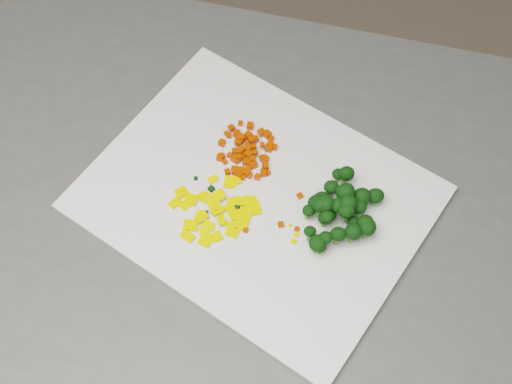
# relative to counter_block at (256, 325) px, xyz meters

# --- Properties ---
(counter_block) EXTENTS (1.00, 0.78, 0.90)m
(counter_block) POSITION_rel_counter_block_xyz_m (0.00, 0.00, 0.00)
(counter_block) COLOR #4D4D4A
(counter_block) RESTS_ON ground
(cutting_board) EXTENTS (0.50, 0.47, 0.01)m
(cutting_board) POSITION_rel_counter_block_xyz_m (-0.00, 0.01, 0.46)
(cutting_board) COLOR white
(cutting_board) RESTS_ON counter_block
(carrot_pile) EXTENTS (0.09, 0.09, 0.02)m
(carrot_pile) POSITION_rel_counter_block_xyz_m (-0.01, 0.07, 0.47)
(carrot_pile) COLOR #C12A02
(carrot_pile) RESTS_ON cutting_board
(pepper_pile) EXTENTS (0.10, 0.10, 0.01)m
(pepper_pile) POSITION_rel_counter_block_xyz_m (-0.05, -0.02, 0.47)
(pepper_pile) COLOR yellow
(pepper_pile) RESTS_ON cutting_board
(broccoli_pile) EXTENTS (0.11, 0.11, 0.05)m
(broccoli_pile) POSITION_rel_counter_block_xyz_m (0.10, -0.02, 0.49)
(broccoli_pile) COLOR black
(broccoli_pile) RESTS_ON cutting_board
(carrot_cube_0) EXTENTS (0.01, 0.01, 0.01)m
(carrot_cube_0) POSITION_rel_counter_block_xyz_m (-0.04, 0.10, 0.46)
(carrot_cube_0) COLOR #C12A02
(carrot_cube_0) RESTS_ON carrot_pile
(carrot_cube_1) EXTENTS (0.01, 0.01, 0.01)m
(carrot_cube_1) POSITION_rel_counter_block_xyz_m (-0.03, 0.05, 0.46)
(carrot_cube_1) COLOR #C12A02
(carrot_cube_1) RESTS_ON carrot_pile
(carrot_cube_2) EXTENTS (0.01, 0.01, 0.01)m
(carrot_cube_2) POSITION_rel_counter_block_xyz_m (-0.02, 0.04, 0.46)
(carrot_cube_2) COLOR #C12A02
(carrot_cube_2) RESTS_ON carrot_pile
(carrot_cube_3) EXTENTS (0.01, 0.01, 0.01)m
(carrot_cube_3) POSITION_rel_counter_block_xyz_m (-0.02, 0.05, 0.46)
(carrot_cube_3) COLOR #C12A02
(carrot_cube_3) RESTS_ON carrot_pile
(carrot_cube_4) EXTENTS (0.01, 0.01, 0.01)m
(carrot_cube_4) POSITION_rel_counter_block_xyz_m (-0.04, 0.06, 0.46)
(carrot_cube_4) COLOR #C12A02
(carrot_cube_4) RESTS_ON carrot_pile
(carrot_cube_5) EXTENTS (0.01, 0.01, 0.01)m
(carrot_cube_5) POSITION_rel_counter_block_xyz_m (-0.01, 0.07, 0.47)
(carrot_cube_5) COLOR #C12A02
(carrot_cube_5) RESTS_ON carrot_pile
(carrot_cube_6) EXTENTS (0.01, 0.01, 0.01)m
(carrot_cube_6) POSITION_rel_counter_block_xyz_m (-0.02, 0.09, 0.46)
(carrot_cube_6) COLOR #C12A02
(carrot_cube_6) RESTS_ON carrot_pile
(carrot_cube_7) EXTENTS (0.01, 0.01, 0.01)m
(carrot_cube_7) POSITION_rel_counter_block_xyz_m (-0.02, 0.08, 0.46)
(carrot_cube_7) COLOR #C12A02
(carrot_cube_7) RESTS_ON carrot_pile
(carrot_cube_8) EXTENTS (0.01, 0.01, 0.01)m
(carrot_cube_8) POSITION_rel_counter_block_xyz_m (0.01, 0.05, 0.46)
(carrot_cube_8) COLOR #C12A02
(carrot_cube_8) RESTS_ON carrot_pile
(carrot_cube_9) EXTENTS (0.01, 0.01, 0.01)m
(carrot_cube_9) POSITION_rel_counter_block_xyz_m (-0.04, 0.10, 0.46)
(carrot_cube_9) COLOR #C12A02
(carrot_cube_9) RESTS_ON carrot_pile
(carrot_cube_10) EXTENTS (0.01, 0.01, 0.01)m
(carrot_cube_10) POSITION_rel_counter_block_xyz_m (0.00, 0.03, 0.46)
(carrot_cube_10) COLOR #C12A02
(carrot_cube_10) RESTS_ON carrot_pile
(carrot_cube_11) EXTENTS (0.01, 0.01, 0.01)m
(carrot_cube_11) POSITION_rel_counter_block_xyz_m (-0.02, 0.09, 0.46)
(carrot_cube_11) COLOR #C12A02
(carrot_cube_11) RESTS_ON carrot_pile
(carrot_cube_12) EXTENTS (0.01, 0.01, 0.01)m
(carrot_cube_12) POSITION_rel_counter_block_xyz_m (-0.02, 0.06, 0.46)
(carrot_cube_12) COLOR #C12A02
(carrot_cube_12) RESTS_ON carrot_pile
(carrot_cube_13) EXTENTS (0.01, 0.01, 0.01)m
(carrot_cube_13) POSITION_rel_counter_block_xyz_m (-0.03, 0.07, 0.46)
(carrot_cube_13) COLOR #C12A02
(carrot_cube_13) RESTS_ON carrot_pile
(carrot_cube_14) EXTENTS (0.01, 0.01, 0.01)m
(carrot_cube_14) POSITION_rel_counter_block_xyz_m (-0.03, 0.08, 0.47)
(carrot_cube_14) COLOR #C12A02
(carrot_cube_14) RESTS_ON carrot_pile
(carrot_cube_15) EXTENTS (0.01, 0.01, 0.01)m
(carrot_cube_15) POSITION_rel_counter_block_xyz_m (0.00, 0.06, 0.46)
(carrot_cube_15) COLOR #C12A02
(carrot_cube_15) RESTS_ON carrot_pile
(carrot_cube_16) EXTENTS (0.01, 0.01, 0.01)m
(carrot_cube_16) POSITION_rel_counter_block_xyz_m (-0.02, 0.07, 0.47)
(carrot_cube_16) COLOR #C12A02
(carrot_cube_16) RESTS_ON carrot_pile
(carrot_cube_17) EXTENTS (0.01, 0.01, 0.01)m
(carrot_cube_17) POSITION_rel_counter_block_xyz_m (-0.03, 0.04, 0.46)
(carrot_cube_17) COLOR #C12A02
(carrot_cube_17) RESTS_ON carrot_pile
(carrot_cube_18) EXTENTS (0.01, 0.01, 0.01)m
(carrot_cube_18) POSITION_rel_counter_block_xyz_m (-0.01, 0.03, 0.46)
(carrot_cube_18) COLOR #C12A02
(carrot_cube_18) RESTS_ON carrot_pile
(carrot_cube_19) EXTENTS (0.01, 0.01, 0.01)m
(carrot_cube_19) POSITION_rel_counter_block_xyz_m (-0.05, 0.06, 0.46)
(carrot_cube_19) COLOR #C12A02
(carrot_cube_19) RESTS_ON carrot_pile
(carrot_cube_20) EXTENTS (0.01, 0.01, 0.01)m
(carrot_cube_20) POSITION_rel_counter_block_xyz_m (-0.01, 0.09, 0.47)
(carrot_cube_20) COLOR #C12A02
(carrot_cube_20) RESTS_ON carrot_pile
(carrot_cube_21) EXTENTS (0.01, 0.01, 0.01)m
(carrot_cube_21) POSITION_rel_counter_block_xyz_m (-0.02, 0.06, 0.46)
(carrot_cube_21) COLOR #C12A02
(carrot_cube_21) RESTS_ON carrot_pile
(carrot_cube_22) EXTENTS (0.01, 0.01, 0.01)m
(carrot_cube_22) POSITION_rel_counter_block_xyz_m (0.01, 0.04, 0.46)
(carrot_cube_22) COLOR #C12A02
(carrot_cube_22) RESTS_ON carrot_pile
(carrot_cube_23) EXTENTS (0.01, 0.01, 0.01)m
(carrot_cube_23) POSITION_rel_counter_block_xyz_m (-0.02, 0.06, 0.47)
(carrot_cube_23) COLOR #C12A02
(carrot_cube_23) RESTS_ON carrot_pile
(carrot_cube_24) EXTENTS (0.01, 0.01, 0.01)m
(carrot_cube_24) POSITION_rel_counter_block_xyz_m (-0.01, 0.09, 0.47)
(carrot_cube_24) COLOR #C12A02
(carrot_cube_24) RESTS_ON carrot_pile
(carrot_cube_25) EXTENTS (0.01, 0.01, 0.01)m
(carrot_cube_25) POSITION_rel_counter_block_xyz_m (-0.04, 0.04, 0.46)
(carrot_cube_25) COLOR #C12A02
(carrot_cube_25) RESTS_ON carrot_pile
(carrot_cube_26) EXTENTS (0.01, 0.01, 0.01)m
(carrot_cube_26) POSITION_rel_counter_block_xyz_m (-0.02, 0.03, 0.46)
(carrot_cube_26) COLOR #C12A02
(carrot_cube_26) RESTS_ON carrot_pile
(carrot_cube_27) EXTENTS (0.01, 0.01, 0.01)m
(carrot_cube_27) POSITION_rel_counter_block_xyz_m (0.01, 0.04, 0.46)
(carrot_cube_27) COLOR #C12A02
(carrot_cube_27) RESTS_ON carrot_pile
(carrot_cube_28) EXTENTS (0.01, 0.01, 0.01)m
(carrot_cube_28) POSITION_rel_counter_block_xyz_m (0.00, 0.08, 0.47)
(carrot_cube_28) COLOR #C12A02
(carrot_cube_28) RESTS_ON carrot_pile
(carrot_cube_29) EXTENTS (0.01, 0.01, 0.01)m
(carrot_cube_29) POSITION_rel_counter_block_xyz_m (-0.01, 0.06, 0.47)
(carrot_cube_29) COLOR #C12A02
(carrot_cube_29) RESTS_ON carrot_pile
(carrot_cube_30) EXTENTS (0.01, 0.01, 0.01)m
(carrot_cube_30) POSITION_rel_counter_block_xyz_m (-0.03, 0.04, 0.46)
(carrot_cube_30) COLOR #C12A02
(carrot_cube_30) RESTS_ON carrot_pile
(carrot_cube_31) EXTENTS (0.01, 0.01, 0.01)m
(carrot_cube_31) POSITION_rel_counter_block_xyz_m (-0.05, 0.08, 0.46)
(carrot_cube_31) COLOR #C12A02
(carrot_cube_31) RESTS_ON carrot_pile
(carrot_cube_32) EXTENTS (0.01, 0.01, 0.01)m
(carrot_cube_32) POSITION_rel_counter_block_xyz_m (0.00, 0.10, 0.46)
(carrot_cube_32) COLOR #C12A02
(carrot_cube_32) RESTS_ON carrot_pile
(carrot_cube_33) EXTENTS (0.01, 0.01, 0.01)m
(carrot_cube_33) POSITION_rel_counter_block_xyz_m (0.02, 0.08, 0.46)
(carrot_cube_33) COLOR #C12A02
(carrot_cube_33) RESTS_ON carrot_pile
(carrot_cube_34) EXTENTS (0.01, 0.01, 0.01)m
(carrot_cube_34) POSITION_rel_counter_block_xyz_m (-0.02, 0.09, 0.46)
(carrot_cube_34) COLOR #C12A02
(carrot_cube_34) RESTS_ON carrot_pile
(carrot_cube_35) EXTENTS (0.01, 0.01, 0.01)m
(carrot_cube_35) POSITION_rel_counter_block_xyz_m (0.01, 0.10, 0.46)
(carrot_cube_35) COLOR #C12A02
(carrot_cube_35) RESTS_ON carrot_pile
(carrot_cube_36) EXTENTS (0.01, 0.01, 0.01)m
(carrot_cube_36) POSITION_rel_counter_block_xyz_m (-0.01, 0.08, 0.47)
(carrot_cube_36) COLOR #C12A02
(carrot_cube_36) RESTS_ON carrot_pile
(carrot_cube_37) EXTENTS (0.01, 0.01, 0.01)m
(carrot_cube_37) POSITION_rel_counter_block_xyz_m (-0.02, 0.08, 0.47)
(carrot_cube_37) COLOR #C12A02
(carrot_cube_37) RESTS_ON carrot_pile
(carrot_cube_38) EXTENTS (0.01, 0.01, 0.01)m
(carrot_cube_38) POSITION_rel_counter_block_xyz_m (0.01, 0.08, 0.46)
(carrot_cube_38) COLOR #C12A02
(carrot_cube_38) RESTS_ON carrot_pile
(carrot_cube_39) EXTENTS (0.01, 0.01, 0.01)m
(carrot_cube_39) POSITION_rel_counter_block_xyz_m (-0.01, 0.04, 0.46)
(carrot_cube_39) COLOR #C12A02
(carrot_cube_39) RESTS_ON carrot_pile
(carrot_cube_40) EXTENTS (0.01, 0.01, 0.01)m
(carrot_cube_40) POSITION_rel_counter_block_xyz_m (-0.02, 0.03, 0.46)
(carrot_cube_40) COLOR #C12A02
(carrot_cube_40) RESTS_ON carrot_pile
(carrot_cube_41) EXTENTS (0.01, 0.01, 0.01)m
(carrot_cube_41) POSITION_rel_counter_block_xyz_m (-0.01, 0.07, 0.47)
(carrot_cube_41) COLOR #C12A02
(carrot_cube_41) RESTS_ON carrot_pile
(carrot_cube_42) EXTENTS (0.01, 0.01, 0.01)m
(carrot_cube_42) POSITION_rel_counter_block_xyz_m (0.01, 0.06, 0.46)
(carrot_cube_42) COLOR #C12A02
(carrot_cube_42) RESTS_ON carrot_pile
(carrot_cube_43) EXTENTS (0.01, 0.01, 0.01)m
(carrot_cube_43) POSITION_rel_counter_block_xyz_m (-0.05, 0.06, 0.46)
(carrot_cube_43) COLOR #C12A02
(carrot_cube_43) RESTS_ON carrot_pile
(carrot_cube_44) EXTENTS (0.01, 0.01, 0.01)m
(carrot_cube_44) POSITION_rel_counter_block_xyz_m (-0.05, 0.06, 0.46)
(carrot_cube_44) COLOR #C12A02
(carrot_cube_44) RESTS_ON carrot_pile
(carrot_cube_45) EXTENTS (0.01, 0.01, 0.01)m
(carrot_cube_45) POSITION_rel_counter_block_xyz_m (-0.03, 0.09, 0.46)
(carrot_cube_45) COLOR #C12A02
(carrot_cube_45) RESTS_ON carrot_pile
(carrot_cube_46) EXTENTS (0.01, 0.01, 0.01)m
(carrot_cube_46) POSITION_rel_counter_block_xyz_m (-0.01, 0.07, 0.46)
(carrot_cube_46) COLOR #C12A02
(carrot_cube_46) RESTS_ON carrot_pile
(carrot_cube_47) EXTENTS (0.01, 0.01, 0.01)m
(carrot_cube_47) POSITION_rel_counter_block_xyz_m (-0.03, 0.04, 0.47)
(carrot_cube_47) COLOR #C12A02
(carrot_cube_47) RESTS_ON carrot_pile
(carrot_cube_48) EXTENTS (0.01, 0.01, 0.01)m
(carrot_cube_48) POSITION_rel_counter_block_xyz_m (-0.02, 0.06, 0.47)
(carrot_cube_48) COLOR #C12A02
(carrot_cube_48) RESTS_ON carrot_pile
(carrot_cube_49) EXTENTS (0.01, 0.01, 0.01)m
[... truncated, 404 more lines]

